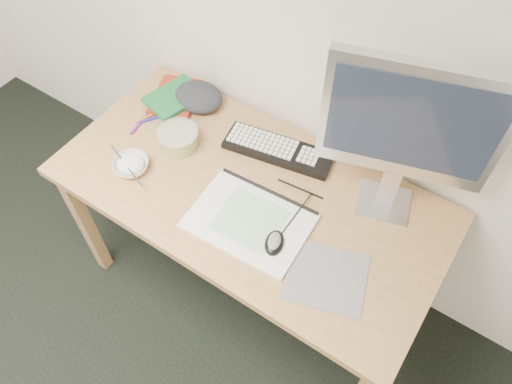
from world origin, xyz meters
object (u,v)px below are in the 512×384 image
desk (249,204)px  keyboard (278,150)px  monitor (410,127)px  sketchpad (249,221)px  rice_bowl (131,166)px

desk → keyboard: bearing=92.7°
monitor → sketchpad: bearing=-153.5°
keyboard → desk: bearing=-98.0°
keyboard → monitor: monitor is taller
desk → monitor: bearing=27.3°
monitor → desk: bearing=-169.4°
sketchpad → keyboard: (-0.08, 0.32, 0.01)m
sketchpad → monitor: size_ratio=0.66×
keyboard → rice_bowl: 0.54m
sketchpad → keyboard: keyboard is taller
sketchpad → keyboard: 0.33m
sketchpad → rice_bowl: (-0.48, -0.05, 0.01)m
keyboard → monitor: bearing=-10.0°
monitor → rice_bowl: monitor is taller
desk → monitor: size_ratio=2.32×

